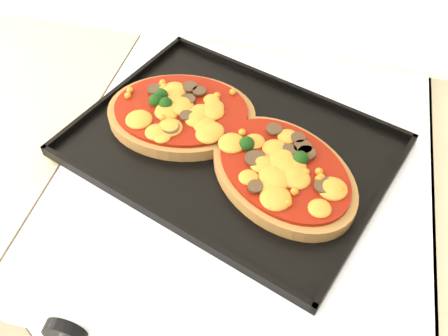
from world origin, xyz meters
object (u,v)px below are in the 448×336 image
(stove, at_px, (241,287))
(pizza_right, at_px, (283,171))
(pizza_left, at_px, (181,112))
(baking_tray, at_px, (231,145))

(stove, distance_m, pizza_right, 0.49)
(stove, distance_m, pizza_left, 0.50)
(stove, bearing_deg, pizza_left, 159.85)
(stove, distance_m, baking_tray, 0.47)
(stove, relative_size, baking_tray, 1.82)
(stove, height_order, baking_tray, baking_tray)
(stove, height_order, pizza_left, pizza_left)
(stove, relative_size, pizza_right, 3.49)
(pizza_left, xyz_separation_m, pizza_right, (0.19, -0.09, 0.00))
(pizza_left, bearing_deg, stove, -20.15)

